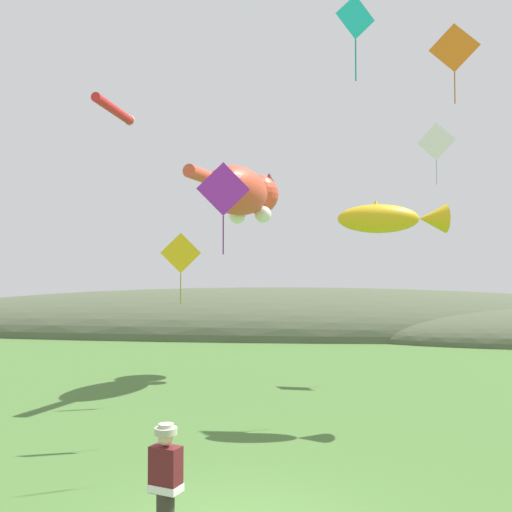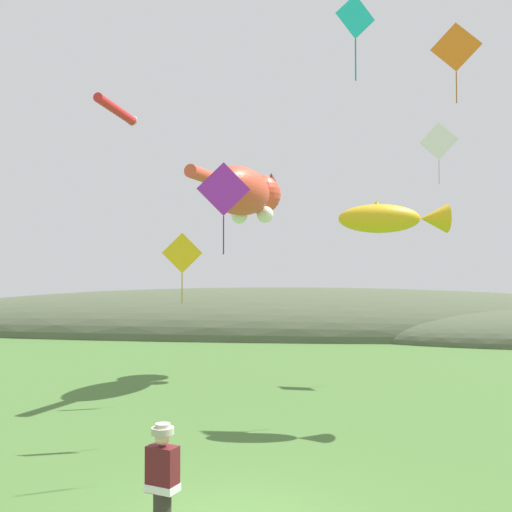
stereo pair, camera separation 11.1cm
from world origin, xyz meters
name	(u,v)px [view 2 (the right image)]	position (x,y,z in m)	size (l,w,h in m)	color
distant_hill_ridge	(333,332)	(2.96, 29.28, 0.00)	(61.27, 16.80, 5.81)	#4C563D
festival_attendant	(162,486)	(-0.82, -0.98, 0.95)	(0.49, 0.39, 1.77)	#332D28
kite_giant_cat	(244,193)	(-1.11, 12.08, 6.73)	(2.85, 6.55, 2.04)	#E04C33
kite_fish_windsock	(391,218)	(3.26, 6.13, 5.17)	(2.78, 0.94, 0.84)	gold
kite_tube_streamer	(117,110)	(-6.19, 12.96, 10.15)	(0.70, 3.25, 0.44)	red
kite_diamond_white	(439,141)	(6.01, 12.85, 8.66)	(1.28, 0.62, 2.31)	white
kite_diamond_gold	(182,254)	(-2.56, 8.21, 4.38)	(1.17, 0.34, 2.11)	yellow
kite_diamond_orange	(456,47)	(5.33, 7.78, 10.14)	(1.36, 0.37, 2.30)	orange
kite_diamond_violet	(224,190)	(-0.82, 4.73, 5.74)	(1.24, 0.29, 2.17)	purple
kite_diamond_teal	(355,18)	(2.16, 3.66, 9.23)	(0.88, 0.44, 1.87)	#19BFBF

